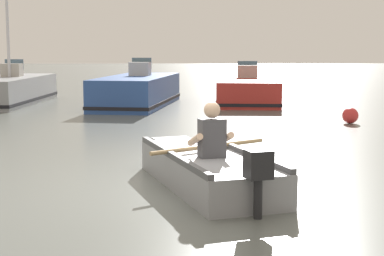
# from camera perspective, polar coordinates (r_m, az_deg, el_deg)

# --- Properties ---
(ground_plane) EXTENTS (120.00, 120.00, 0.00)m
(ground_plane) POSITION_cam_1_polar(r_m,az_deg,el_deg) (8.48, -0.93, -5.49)
(ground_plane) COLOR slate
(rowboat_with_person) EXTENTS (1.97, 3.67, 1.19)m
(rowboat_with_person) POSITION_cam_1_polar(r_m,az_deg,el_deg) (8.50, 1.34, -3.73)
(rowboat_with_person) COLOR gray
(rowboat_with_person) RESTS_ON ground
(moored_boat_grey) EXTENTS (2.19, 5.63, 4.72)m
(moored_boat_grey) POSITION_cam_1_polar(r_m,az_deg,el_deg) (21.57, -16.65, 3.35)
(moored_boat_grey) COLOR gray
(moored_boat_grey) RESTS_ON ground
(moored_boat_blue) EXTENTS (2.76, 5.64, 1.54)m
(moored_boat_blue) POSITION_cam_1_polar(r_m,az_deg,el_deg) (19.94, -5.08, 3.39)
(moored_boat_blue) COLOR #2D519E
(moored_boat_blue) RESTS_ON ground
(moored_boat_red) EXTENTS (2.48, 5.39, 1.40)m
(moored_boat_red) POSITION_cam_1_polar(r_m,az_deg,el_deg) (21.16, 5.17, 3.44)
(moored_boat_red) COLOR #B72D28
(moored_boat_red) RESTS_ON ground
(mooring_buoy) EXTENTS (0.40, 0.40, 0.40)m
(mooring_buoy) POSITION_cam_1_polar(r_m,az_deg,el_deg) (15.81, 14.49, 1.13)
(mooring_buoy) COLOR red
(mooring_buoy) RESTS_ON ground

